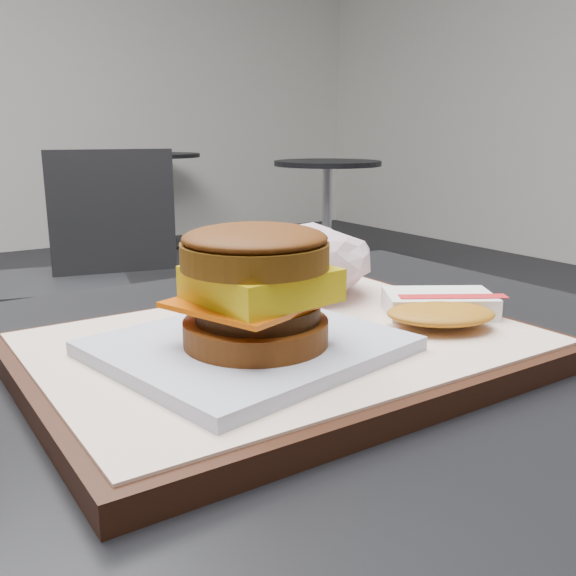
{
  "coord_description": "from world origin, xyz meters",
  "views": [
    {
      "loc": [
        -0.23,
        -0.4,
        0.94
      ],
      "look_at": [
        0.01,
        -0.03,
        0.83
      ],
      "focal_mm": 40.0,
      "sensor_mm": 36.0,
      "label": 1
    }
  ],
  "objects_px": {
    "customer_table": "(254,573)",
    "neighbor_chair": "(79,267)",
    "serving_tray": "(287,350)",
    "crumpled_wrapper": "(298,262)",
    "hash_brown": "(440,308)",
    "breakfast_sandwich": "(254,301)"
  },
  "relations": [
    {
      "from": "customer_table",
      "to": "neighbor_chair",
      "type": "distance_m",
      "value": 1.68
    },
    {
      "from": "serving_tray",
      "to": "neighbor_chair",
      "type": "distance_m",
      "value": 1.71
    },
    {
      "from": "customer_table",
      "to": "crumpled_wrapper",
      "type": "bearing_deg",
      "value": 39.74
    },
    {
      "from": "crumpled_wrapper",
      "to": "serving_tray",
      "type": "bearing_deg",
      "value": -128.46
    },
    {
      "from": "customer_table",
      "to": "neighbor_chair",
      "type": "bearing_deg",
      "value": 78.78
    },
    {
      "from": "serving_tray",
      "to": "crumpled_wrapper",
      "type": "distance_m",
      "value": 0.13
    },
    {
      "from": "crumpled_wrapper",
      "to": "neighbor_chair",
      "type": "distance_m",
      "value": 1.61
    },
    {
      "from": "serving_tray",
      "to": "crumpled_wrapper",
      "type": "xyz_separation_m",
      "value": [
        0.08,
        0.1,
        0.04
      ]
    },
    {
      "from": "hash_brown",
      "to": "breakfast_sandwich",
      "type": "bearing_deg",
      "value": 176.13
    },
    {
      "from": "customer_table",
      "to": "hash_brown",
      "type": "xyz_separation_m",
      "value": [
        0.16,
        -0.04,
        0.22
      ]
    },
    {
      "from": "crumpled_wrapper",
      "to": "customer_table",
      "type": "bearing_deg",
      "value": -140.26
    },
    {
      "from": "customer_table",
      "to": "crumpled_wrapper",
      "type": "distance_m",
      "value": 0.27
    },
    {
      "from": "neighbor_chair",
      "to": "serving_tray",
      "type": "bearing_deg",
      "value": -100.3
    },
    {
      "from": "breakfast_sandwich",
      "to": "customer_table",
      "type": "bearing_deg",
      "value": 64.5
    },
    {
      "from": "customer_table",
      "to": "serving_tray",
      "type": "height_order",
      "value": "serving_tray"
    },
    {
      "from": "serving_tray",
      "to": "neighbor_chair",
      "type": "xyz_separation_m",
      "value": [
        0.3,
        1.66,
        -0.27
      ]
    },
    {
      "from": "neighbor_chair",
      "to": "hash_brown",
      "type": "bearing_deg",
      "value": -95.78
    },
    {
      "from": "crumpled_wrapper",
      "to": "hash_brown",
      "type": "bearing_deg",
      "value": -67.23
    },
    {
      "from": "customer_table",
      "to": "hash_brown",
      "type": "distance_m",
      "value": 0.27
    },
    {
      "from": "customer_table",
      "to": "breakfast_sandwich",
      "type": "xyz_separation_m",
      "value": [
        -0.02,
        -0.03,
        0.24
      ]
    },
    {
      "from": "crumpled_wrapper",
      "to": "breakfast_sandwich",
      "type": "bearing_deg",
      "value": -135.0
    },
    {
      "from": "serving_tray",
      "to": "hash_brown",
      "type": "relative_size",
      "value": 2.81
    }
  ]
}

